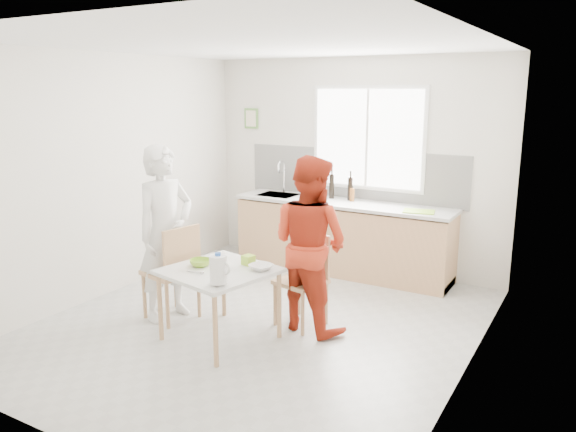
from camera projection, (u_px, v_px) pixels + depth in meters
name	position (u px, v px, depth m)	size (l,w,h in m)	color
ground	(259.00, 325.00, 5.61)	(4.50, 4.50, 0.00)	#B7B7B2
room_shell	(257.00, 161.00, 5.25)	(4.50, 4.50, 4.50)	silver
window	(368.00, 138.00, 7.02)	(1.50, 0.06, 1.30)	white
backsplash	(352.00, 175.00, 7.23)	(3.00, 0.02, 0.65)	white
picture_frame	(251.00, 118.00, 7.83)	(0.22, 0.03, 0.28)	#5F9845
kitchen_counter	(341.00, 240.00, 7.17)	(2.84, 0.64, 1.37)	tan
dining_table	(219.00, 277.00, 5.17)	(1.06, 1.06, 0.68)	silver
chair_left	(175.00, 268.00, 5.63)	(0.54, 0.54, 0.99)	tan
chair_far	(305.00, 275.00, 5.56)	(0.50, 0.50, 0.91)	tan
person_white	(166.00, 233.00, 5.63)	(0.65, 0.43, 1.78)	white
person_red	(310.00, 244.00, 5.38)	(0.83, 0.65, 1.71)	red
bowl_green	(201.00, 263.00, 5.24)	(0.20, 0.20, 0.06)	#8ABD2B
bowl_white	(261.00, 267.00, 5.13)	(0.21, 0.21, 0.05)	white
milk_jug	(219.00, 269.00, 4.71)	(0.21, 0.15, 0.26)	white
green_box	(248.00, 260.00, 5.28)	(0.10, 0.10, 0.09)	#9DD330
spoon	(194.00, 272.00, 5.05)	(0.01, 0.01, 0.16)	#A5A5AA
cutting_board	(419.00, 211.00, 6.46)	(0.35, 0.25, 0.01)	#98D431
wine_bottle_a	(332.00, 186.00, 7.23)	(0.07, 0.07, 0.32)	black
wine_bottle_b	(350.00, 189.00, 7.11)	(0.07, 0.07, 0.30)	black
jar_amber	(352.00, 195.00, 7.06)	(0.06, 0.06, 0.16)	brown
soap_bottle	(307.00, 188.00, 7.43)	(0.09, 0.10, 0.21)	#999999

